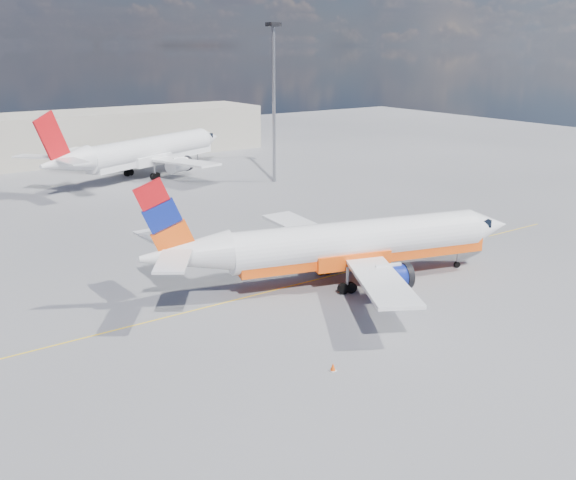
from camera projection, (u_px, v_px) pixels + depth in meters
ground at (298, 301)px, 49.78m from camera, size 240.00×240.00×0.00m
taxi_line at (277, 289)px, 52.13m from camera, size 70.00×0.15×0.01m
terminal_main at (67, 137)px, 110.22m from camera, size 70.00×14.00×8.00m
main_jet at (346, 244)px, 52.80m from camera, size 33.14×25.30×10.02m
second_jet at (145, 152)px, 96.14m from camera, size 36.34×27.35×11.21m
gse_tug at (438, 237)px, 63.31m from camera, size 2.86×2.03×1.89m
traffic_cone at (333, 367)px, 39.03m from camera, size 0.37×0.37×0.52m
floodlight_mast at (274, 89)px, 89.78m from camera, size 1.61×1.61×22.05m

